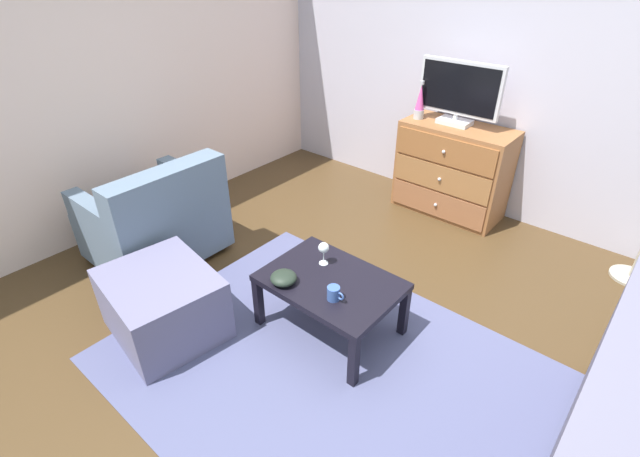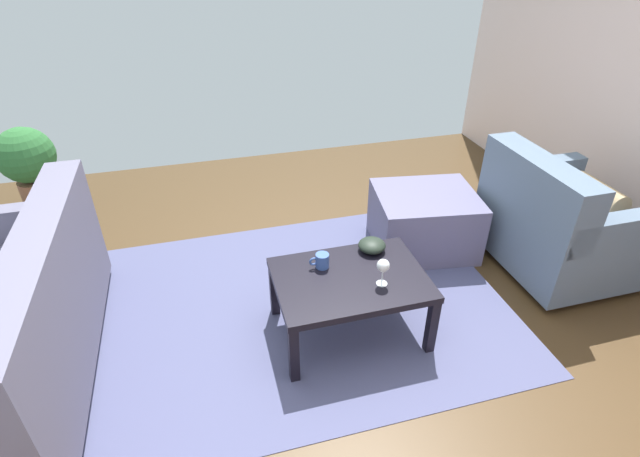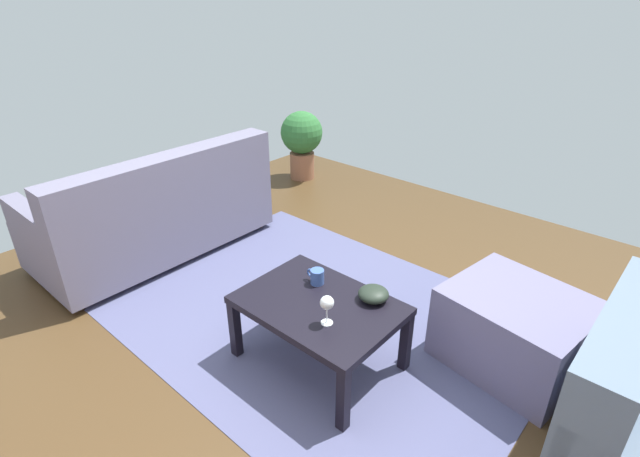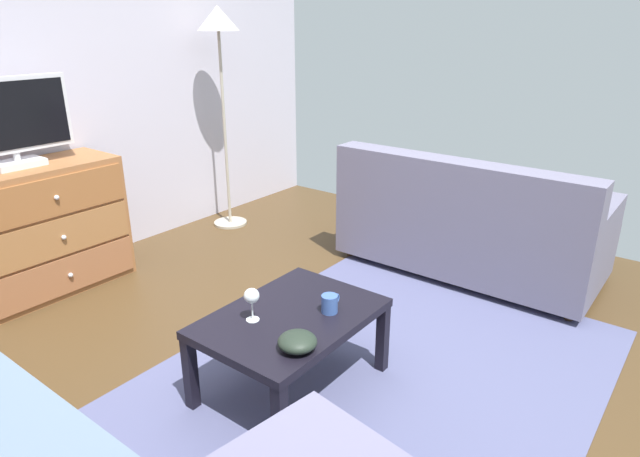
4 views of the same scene
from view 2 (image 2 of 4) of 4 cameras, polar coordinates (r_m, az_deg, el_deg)
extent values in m
cube|color=#46321C|center=(2.97, 1.65, -11.33)|extent=(5.21, 5.15, 0.05)
cube|color=#4C4F73|center=(3.06, -3.07, -9.12)|extent=(2.60, 1.90, 0.01)
cube|color=black|center=(2.74, 13.09, -11.21)|extent=(0.05, 0.05, 0.36)
cube|color=black|center=(2.53, -3.12, -14.68)|extent=(0.05, 0.05, 0.36)
cube|color=black|center=(3.10, 8.72, -4.78)|extent=(0.05, 0.05, 0.36)
cube|color=black|center=(2.91, -5.44, -7.23)|extent=(0.05, 0.05, 0.36)
cube|color=black|center=(2.66, 3.62, -6.07)|extent=(0.83, 0.59, 0.04)
cylinder|color=silver|center=(2.62, 7.32, -6.48)|extent=(0.06, 0.06, 0.00)
cylinder|color=silver|center=(2.59, 7.39, -5.67)|extent=(0.01, 0.01, 0.09)
sphere|color=silver|center=(2.54, 7.51, -4.37)|extent=(0.07, 0.07, 0.07)
cylinder|color=#37569B|center=(2.69, 0.27, -3.83)|extent=(0.08, 0.08, 0.08)
torus|color=#37569B|center=(2.68, -0.76, -3.93)|extent=(0.05, 0.01, 0.05)
ellipsoid|color=black|center=(2.84, 6.17, -1.99)|extent=(0.16, 0.16, 0.07)
cylinder|color=#332319|center=(3.57, -24.75, -5.27)|extent=(0.05, 0.05, 0.05)
cube|color=slate|center=(2.62, -29.85, -4.97)|extent=(0.20, 1.72, 0.43)
cube|color=slate|center=(3.43, -32.12, 0.68)|extent=(0.81, 0.12, 0.20)
cylinder|color=#332319|center=(3.78, 33.01, -5.72)|extent=(0.05, 0.05, 0.05)
cylinder|color=#332319|center=(4.19, 26.16, 0.15)|extent=(0.05, 0.05, 0.05)
cylinder|color=#332319|center=(3.36, 25.42, -7.98)|extent=(0.05, 0.05, 0.05)
cylinder|color=#332319|center=(3.82, 18.78, -1.19)|extent=(0.05, 0.05, 0.05)
cube|color=slate|center=(3.66, 26.59, -0.80)|extent=(0.80, 0.91, 0.37)
cube|color=slate|center=(3.29, 24.25, 4.14)|extent=(0.20, 0.91, 0.42)
cube|color=slate|center=(3.30, 31.92, -0.25)|extent=(0.76, 0.12, 0.20)
cube|color=slate|center=(3.79, 24.01, 5.96)|extent=(0.76, 0.12, 0.20)
cylinder|color=tan|center=(3.73, 30.08, 3.56)|extent=(0.16, 0.40, 0.16)
cube|color=slate|center=(3.55, 12.19, 0.88)|extent=(0.78, 0.70, 0.43)
cylinder|color=brown|center=(4.59, -30.28, 3.38)|extent=(0.26, 0.26, 0.28)
sphere|color=#2D6B33|center=(4.45, -31.54, 7.42)|extent=(0.44, 0.44, 0.44)
camera|label=1|loc=(3.74, -29.91, 30.40)|focal=25.42mm
camera|label=3|loc=(2.11, 64.08, 10.69)|focal=26.58mm
camera|label=4|loc=(4.16, 21.57, 25.21)|focal=30.61mm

